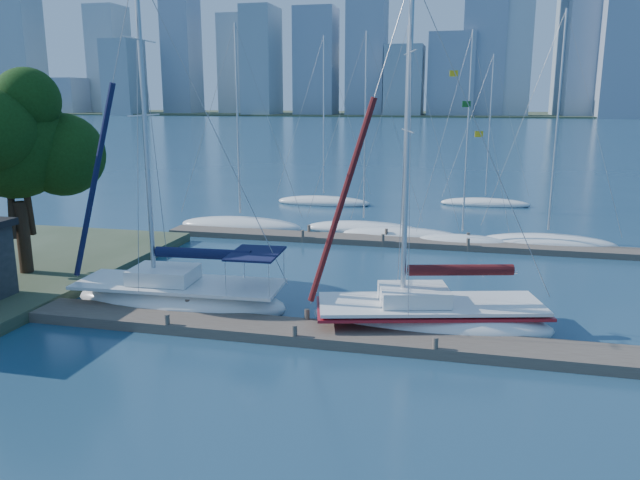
# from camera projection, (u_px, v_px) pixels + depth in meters

# --- Properties ---
(ground) EXTENTS (700.00, 700.00, 0.00)m
(ground) POSITION_uv_depth(u_px,v_px,m) (301.00, 337.00, 23.40)
(ground) COLOR navy
(ground) RESTS_ON ground
(near_dock) EXTENTS (26.00, 2.00, 0.40)m
(near_dock) POSITION_uv_depth(u_px,v_px,m) (301.00, 332.00, 23.35)
(near_dock) COLOR #4E4239
(near_dock) RESTS_ON ground
(far_dock) EXTENTS (30.00, 1.80, 0.36)m
(far_dock) POSITION_uv_depth(u_px,v_px,m) (401.00, 242.00, 38.08)
(far_dock) COLOR #4E4239
(far_dock) RESTS_ON ground
(far_shore) EXTENTS (800.00, 100.00, 1.50)m
(far_shore) POSITION_uv_depth(u_px,v_px,m) (460.00, 115.00, 326.85)
(far_shore) COLOR #38472D
(far_shore) RESTS_ON ground
(tree) EXTENTS (7.44, 6.80, 10.12)m
(tree) POSITION_uv_depth(u_px,v_px,m) (13.00, 140.00, 28.87)
(tree) COLOR black
(tree) RESTS_ON ground
(sailboat_navy) EXTENTS (9.62, 3.58, 14.47)m
(sailboat_navy) POSITION_uv_depth(u_px,v_px,m) (179.00, 284.00, 26.46)
(sailboat_navy) COLOR white
(sailboat_navy) RESTS_ON ground
(sailboat_maroon) EXTENTS (9.68, 5.23, 13.59)m
(sailboat_maroon) POSITION_uv_depth(u_px,v_px,m) (430.00, 305.00, 24.01)
(sailboat_maroon) COLOR white
(sailboat_maroon) RESTS_ON ground
(bg_boat_0) EXTENTS (8.68, 2.73, 13.82)m
(bg_boat_0) POSITION_uv_depth(u_px,v_px,m) (241.00, 225.00, 42.55)
(bg_boat_0) COLOR white
(bg_boat_0) RESTS_ON ground
(bg_boat_1) EXTENTS (7.80, 2.23, 13.18)m
(bg_boat_1) POSITION_uv_depth(u_px,v_px,m) (364.00, 228.00, 41.66)
(bg_boat_1) COLOR white
(bg_boat_1) RESTS_ON ground
(bg_boat_2) EXTENTS (7.91, 4.67, 13.29)m
(bg_boat_2) POSITION_uv_depth(u_px,v_px,m) (402.00, 235.00, 39.66)
(bg_boat_2) COLOR white
(bg_boat_2) RESTS_ON ground
(bg_boat_3) EXTENTS (5.83, 2.82, 12.86)m
(bg_boat_3) POSITION_uv_depth(u_px,v_px,m) (462.00, 241.00, 37.94)
(bg_boat_3) COLOR white
(bg_boat_3) RESTS_ON ground
(bg_boat_4) EXTENTS (8.34, 4.13, 13.99)m
(bg_boat_4) POSITION_uv_depth(u_px,v_px,m) (547.00, 242.00, 37.47)
(bg_boat_4) COLOR white
(bg_boat_4) RESTS_ON ground
(bg_boat_6) EXTENTS (8.19, 3.71, 13.94)m
(bg_boat_6) POSITION_uv_depth(u_px,v_px,m) (324.00, 201.00, 52.42)
(bg_boat_6) COLOR white
(bg_boat_6) RESTS_ON ground
(bg_boat_7) EXTENTS (7.53, 3.75, 12.46)m
(bg_boat_7) POSITION_uv_depth(u_px,v_px,m) (485.00, 203.00, 51.87)
(bg_boat_7) COLOR white
(bg_boat_7) RESTS_ON ground
(skyline) EXTENTS (502.99, 51.31, 115.99)m
(skyline) POSITION_uv_depth(u_px,v_px,m) (501.00, 36.00, 286.89)
(skyline) COLOR slate
(skyline) RESTS_ON ground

